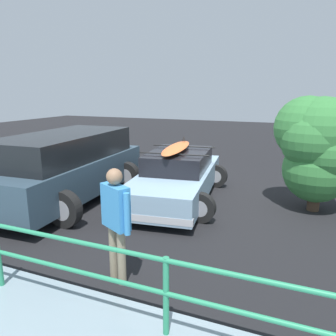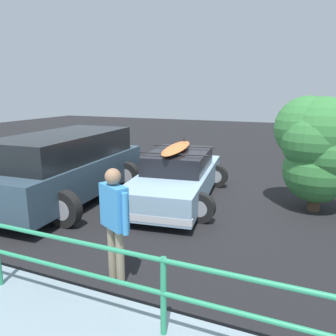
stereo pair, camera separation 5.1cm
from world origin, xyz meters
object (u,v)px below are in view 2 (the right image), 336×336
person_bystander (114,215)px  bush_near_left (317,141)px  suv_car (66,166)px  sedan_car (178,176)px

person_bystander → bush_near_left: bearing=-121.7°
suv_car → person_bystander: bearing=139.0°
suv_car → bush_near_left: (-5.68, -1.64, 0.72)m
bush_near_left → suv_car: bearing=16.1°
suv_car → person_bystander: 4.03m
sedan_car → bush_near_left: bearing=-171.8°
suv_car → bush_near_left: bush_near_left is taller
sedan_car → bush_near_left: bush_near_left is taller
suv_car → person_bystander: suv_car is taller
person_bystander → bush_near_left: 5.07m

